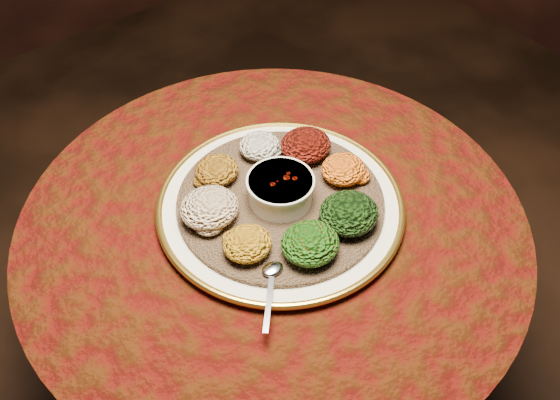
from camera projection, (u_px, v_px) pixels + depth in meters
table at (273, 275)px, 1.30m from camera, size 0.96×0.96×0.73m
platter at (280, 205)px, 1.18m from camera, size 0.49×0.49×0.02m
injera at (280, 201)px, 1.17m from camera, size 0.47×0.47×0.01m
stew_bowl at (280, 188)px, 1.15m from camera, size 0.13×0.13×0.05m
spoon at (272, 274)px, 1.05m from camera, size 0.11×0.11×0.01m
portion_ayib at (259, 146)px, 1.24m from camera, size 0.08×0.08×0.04m
portion_kitfo at (306, 145)px, 1.24m from camera, size 0.10×0.10×0.05m
portion_tikil at (343, 169)px, 1.19m from camera, size 0.09×0.08×0.04m
portion_gomen at (349, 213)px, 1.11m from camera, size 0.11×0.10×0.05m
portion_mixveg at (310, 243)px, 1.06m from camera, size 0.10×0.10×0.05m
portion_kik at (247, 244)px, 1.07m from camera, size 0.09×0.08×0.04m
portion_timatim at (210, 208)px, 1.12m from camera, size 0.11×0.10×0.05m
portion_shiro at (217, 170)px, 1.19m from camera, size 0.09×0.08×0.04m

